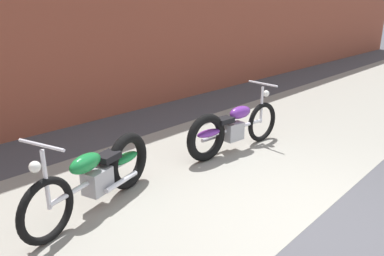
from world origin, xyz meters
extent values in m
plane|color=#47474C|center=(0.00, 0.00, 0.00)|extent=(80.00, 80.00, 0.00)
cube|color=gray|center=(0.00, 1.75, 0.00)|extent=(36.00, 3.50, 0.01)
torus|color=black|center=(-1.99, 1.77, 0.34)|extent=(0.68, 0.26, 0.68)
torus|color=black|center=(-0.73, 2.11, 0.36)|extent=(0.74, 0.32, 0.73)
cylinder|color=silver|center=(-1.36, 1.94, 0.38)|extent=(1.21, 0.38, 0.06)
cube|color=#99999E|center=(-1.28, 1.96, 0.34)|extent=(0.37, 0.30, 0.28)
ellipsoid|color=#197A38|center=(-1.44, 1.92, 0.62)|extent=(0.47, 0.30, 0.20)
ellipsoid|color=#197A38|center=(-0.78, 2.10, 0.42)|extent=(0.47, 0.29, 0.10)
cube|color=black|center=(-1.09, 2.01, 0.56)|extent=(0.32, 0.27, 0.08)
cylinder|color=silver|center=(-1.95, 1.78, 0.65)|extent=(0.05, 0.05, 0.62)
cylinder|color=silver|center=(-1.95, 1.78, 1.01)|extent=(0.19, 0.57, 0.03)
sphere|color=white|center=(-2.04, 1.75, 0.83)|extent=(0.11, 0.11, 0.11)
cylinder|color=silver|center=(-1.01, 1.88, 0.26)|extent=(0.55, 0.20, 0.06)
torus|color=black|center=(1.89, 1.82, 0.34)|extent=(0.68, 0.15, 0.68)
torus|color=black|center=(0.60, 1.96, 0.36)|extent=(0.74, 0.21, 0.73)
cylinder|color=silver|center=(1.24, 1.89, 0.38)|extent=(1.23, 0.18, 0.06)
cube|color=#99999E|center=(1.16, 1.90, 0.34)|extent=(0.34, 0.25, 0.28)
ellipsoid|color=#6B2D93|center=(1.32, 1.88, 0.62)|extent=(0.46, 0.23, 0.20)
ellipsoid|color=#6B2D93|center=(0.65, 1.95, 0.42)|extent=(0.46, 0.22, 0.10)
cube|color=black|center=(0.96, 1.92, 0.56)|extent=(0.30, 0.23, 0.08)
cylinder|color=silver|center=(1.85, 1.83, 0.65)|extent=(0.05, 0.05, 0.62)
cylinder|color=silver|center=(1.85, 1.83, 1.01)|extent=(0.09, 0.58, 0.03)
sphere|color=white|center=(1.95, 1.82, 0.83)|extent=(0.11, 0.11, 0.11)
cylinder|color=silver|center=(0.94, 2.07, 0.26)|extent=(0.55, 0.12, 0.06)
camera|label=1|loc=(-3.33, -1.43, 2.24)|focal=34.74mm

